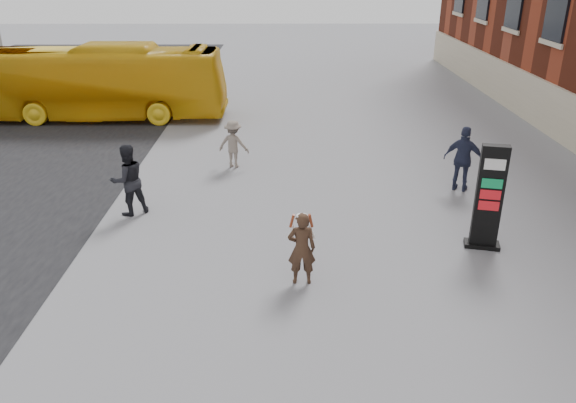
{
  "coord_description": "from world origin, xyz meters",
  "views": [
    {
      "loc": [
        -0.42,
        -9.22,
        6.01
      ],
      "look_at": [
        -0.34,
        1.55,
        1.35
      ],
      "focal_mm": 35.0,
      "sensor_mm": 36.0,
      "label": 1
    }
  ],
  "objects_px": {
    "pedestrian_c": "(463,159)",
    "info_pylon": "(489,198)",
    "pedestrian_a": "(128,180)",
    "bus": "(93,82)",
    "pedestrian_b": "(233,144)",
    "woman": "(302,247)"
  },
  "relations": [
    {
      "from": "bus",
      "to": "pedestrian_b",
      "type": "relative_size",
      "value": 7.07
    },
    {
      "from": "bus",
      "to": "pedestrian_b",
      "type": "bearing_deg",
      "value": -134.1
    },
    {
      "from": "info_pylon",
      "to": "bus",
      "type": "distance_m",
      "value": 16.61
    },
    {
      "from": "info_pylon",
      "to": "pedestrian_c",
      "type": "height_order",
      "value": "info_pylon"
    },
    {
      "from": "bus",
      "to": "pedestrian_a",
      "type": "distance_m",
      "value": 10.16
    },
    {
      "from": "pedestrian_b",
      "to": "pedestrian_c",
      "type": "distance_m",
      "value": 6.83
    },
    {
      "from": "pedestrian_a",
      "to": "pedestrian_b",
      "type": "height_order",
      "value": "pedestrian_a"
    },
    {
      "from": "woman",
      "to": "bus",
      "type": "xyz_separation_m",
      "value": [
        -8.01,
        12.8,
        0.68
      ]
    },
    {
      "from": "pedestrian_a",
      "to": "woman",
      "type": "bearing_deg",
      "value": 107.82
    },
    {
      "from": "info_pylon",
      "to": "pedestrian_a",
      "type": "bearing_deg",
      "value": -179.55
    },
    {
      "from": "bus",
      "to": "pedestrian_a",
      "type": "relative_size",
      "value": 5.74
    },
    {
      "from": "pedestrian_c",
      "to": "pedestrian_b",
      "type": "bearing_deg",
      "value": 9.17
    },
    {
      "from": "pedestrian_a",
      "to": "pedestrian_c",
      "type": "xyz_separation_m",
      "value": [
        8.89,
        1.52,
        0.0
      ]
    },
    {
      "from": "info_pylon",
      "to": "pedestrian_a",
      "type": "height_order",
      "value": "info_pylon"
    },
    {
      "from": "bus",
      "to": "pedestrian_c",
      "type": "relative_size",
      "value": 5.73
    },
    {
      "from": "info_pylon",
      "to": "pedestrian_a",
      "type": "xyz_separation_m",
      "value": [
        -8.41,
        1.88,
        -0.28
      ]
    },
    {
      "from": "info_pylon",
      "to": "pedestrian_c",
      "type": "xyz_separation_m",
      "value": [
        0.48,
        3.39,
        -0.28
      ]
    },
    {
      "from": "info_pylon",
      "to": "woman",
      "type": "height_order",
      "value": "info_pylon"
    },
    {
      "from": "info_pylon",
      "to": "pedestrian_b",
      "type": "distance_m",
      "value": 8.11
    },
    {
      "from": "woman",
      "to": "pedestrian_c",
      "type": "distance_m",
      "value": 6.74
    },
    {
      "from": "pedestrian_a",
      "to": "pedestrian_c",
      "type": "bearing_deg",
      "value": 155.89
    },
    {
      "from": "pedestrian_c",
      "to": "info_pylon",
      "type": "bearing_deg",
      "value": 107.93
    }
  ]
}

